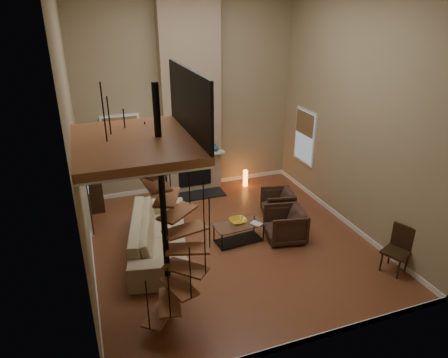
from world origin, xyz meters
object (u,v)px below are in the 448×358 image
object	(u,v)px
hutch	(92,174)
armchair_far	(288,225)
armchair_near	(280,203)
coffee_table	(239,230)
accent_lamp	(245,178)
floor_lamp	(165,161)
sofa	(159,234)
side_chair	(399,247)

from	to	relation	value
hutch	armchair_far	world-z (taller)	hutch
hutch	armchair_near	world-z (taller)	hutch
coffee_table	accent_lamp	size ratio (longest dim) A/B	2.39
hutch	armchair_far	bearing A→B (deg)	-37.54
armchair_far	floor_lamp	size ratio (longest dim) A/B	0.50
armchair_far	floor_lamp	bearing A→B (deg)	-122.97
armchair_far	accent_lamp	size ratio (longest dim) A/B	1.75
sofa	armchair_near	xyz separation A→B (m)	(3.23, 0.53, -0.04)
armchair_near	floor_lamp	world-z (taller)	floor_lamp
coffee_table	accent_lamp	bearing A→B (deg)	64.70
armchair_far	floor_lamp	xyz separation A→B (m)	(-2.33, 2.24, 1.06)
coffee_table	sofa	bearing A→B (deg)	171.58
side_chair	armchair_near	bearing A→B (deg)	112.41
coffee_table	floor_lamp	xyz separation A→B (m)	(-1.21, 1.98, 1.13)
hutch	floor_lamp	size ratio (longest dim) A/B	1.10
sofa	accent_lamp	xyz separation A→B (m)	(3.10, 2.53, -0.15)
side_chair	sofa	bearing A→B (deg)	152.18
hutch	accent_lamp	xyz separation A→B (m)	(4.29, -0.10, -0.70)
hutch	sofa	bearing A→B (deg)	-65.66
floor_lamp	side_chair	xyz separation A→B (m)	(3.83, -4.04, -0.89)
armchair_far	coffee_table	bearing A→B (deg)	-91.86
armchair_far	floor_lamp	distance (m)	3.40
sofa	accent_lamp	bearing A→B (deg)	-38.70
floor_lamp	accent_lamp	world-z (taller)	floor_lamp
hutch	floor_lamp	distance (m)	2.04
armchair_far	accent_lamp	distance (m)	3.06
sofa	accent_lamp	distance (m)	4.00
side_chair	armchair_far	bearing A→B (deg)	129.70
accent_lamp	side_chair	world-z (taller)	side_chair
armchair_near	armchair_far	size ratio (longest dim) A/B	0.88
armchair_near	hutch	bearing A→B (deg)	-104.19
armchair_near	accent_lamp	world-z (taller)	armchair_near
armchair_near	side_chair	world-z (taller)	side_chair
hutch	accent_lamp	bearing A→B (deg)	-1.32
sofa	armchair_far	world-z (taller)	sofa
hutch	armchair_far	size ratio (longest dim) A/B	2.22
sofa	armchair_near	bearing A→B (deg)	-68.61
armchair_near	armchair_far	xyz separation A→B (m)	(-0.32, -1.05, 0.00)
hutch	armchair_near	size ratio (longest dim) A/B	2.52
armchair_far	armchair_near	bearing A→B (deg)	173.68
armchair_far	side_chair	world-z (taller)	side_chair
floor_lamp	side_chair	bearing A→B (deg)	-46.55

